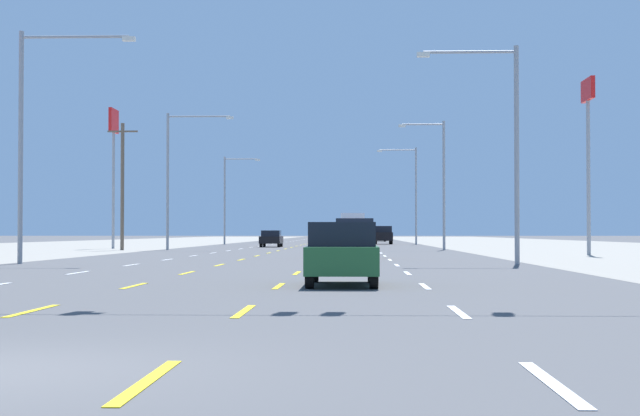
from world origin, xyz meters
name	(u,v)px	position (x,y,z in m)	size (l,w,h in m)	color
ground_plane	(307,249)	(0.00, 66.00, 0.00)	(572.00, 572.00, 0.00)	#4C4C4F
lot_apron_right	(633,249)	(24.75, 66.00, 0.00)	(28.00, 440.00, 0.01)	gray
lane_markings	(323,243)	(0.00, 104.50, 0.01)	(10.64, 227.60, 0.01)	white
signal_span_wire	(183,33)	(0.16, 10.26, 5.26)	(25.44, 0.53, 8.56)	brown
hatchback_inner_right_nearest	(342,253)	(3.27, 14.89, 0.78)	(1.72, 3.90, 1.54)	#235B2D
suv_inner_right_near	(355,238)	(3.60, 39.76, 1.03)	(1.98, 4.90, 1.98)	silver
sedan_inner_left_mid	(271,238)	(-3.70, 77.09, 0.76)	(1.80, 4.50, 1.46)	black
sedan_inner_right_midfar	(353,238)	(3.53, 81.78, 0.76)	(1.80, 4.50, 1.46)	#4C196B
box_truck_inner_right_far	(353,227)	(3.46, 92.55, 1.84)	(2.40, 7.20, 3.23)	red
suv_far_right_farther	(383,235)	(6.79, 98.35, 1.03)	(1.98, 4.90, 1.98)	black
suv_inner_right_farthest	(353,234)	(3.47, 118.00, 1.03)	(1.98, 4.90, 1.98)	red
sedan_far_right_distant_a	(379,236)	(7.21, 129.50, 0.76)	(1.80, 4.50, 1.46)	#235B2D
pole_sign_left_row_2	(114,141)	(-15.47, 67.79, 8.53)	(0.24, 2.41, 11.08)	gray
pole_sign_right_row_1	(588,122)	(16.92, 47.13, 7.60)	(0.24, 2.47, 10.06)	gray
streetlight_left_row_0	(34,127)	(-9.62, 30.75, 5.65)	(4.83, 0.26, 9.61)	gray
streetlight_right_row_0	(506,136)	(9.70, 30.75, 5.19)	(4.12, 0.26, 8.87)	gray
streetlight_left_row_1	(175,170)	(-9.62, 62.61, 5.92)	(4.95, 0.26, 10.10)	gray
streetlight_right_row_1	(440,176)	(9.83, 62.61, 5.40)	(3.40, 0.26, 9.45)	gray
streetlight_left_row_2	(228,194)	(-9.76, 94.48, 5.41)	(3.87, 0.26, 9.35)	gray
streetlight_right_row_2	(412,189)	(9.74, 94.48, 5.92)	(4.21, 0.26, 10.26)	gray
utility_pole_left_row_1	(122,184)	(-13.20, 61.30, 4.80)	(2.20, 0.26, 9.22)	brown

